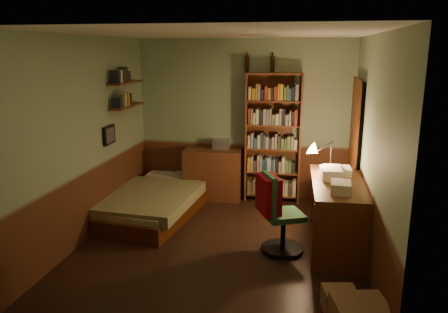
% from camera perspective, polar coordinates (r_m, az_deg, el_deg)
% --- Properties ---
extents(floor, '(3.50, 4.00, 0.02)m').
position_cam_1_polar(floor, '(5.69, -0.48, -11.53)').
color(floor, black).
rests_on(floor, ground).
extents(ceiling, '(3.50, 4.00, 0.02)m').
position_cam_1_polar(ceiling, '(5.14, -0.54, 15.89)').
color(ceiling, silver).
rests_on(ceiling, wall_back).
extents(wall_back, '(3.50, 0.02, 2.60)m').
position_cam_1_polar(wall_back, '(7.21, 2.62, 4.82)').
color(wall_back, gray).
rests_on(wall_back, ground).
extents(wall_left, '(0.02, 4.00, 2.60)m').
position_cam_1_polar(wall_left, '(5.86, -17.66, 2.09)').
color(wall_left, gray).
rests_on(wall_left, ground).
extents(wall_right, '(0.02, 4.00, 2.60)m').
position_cam_1_polar(wall_right, '(5.22, 18.81, 0.63)').
color(wall_right, gray).
rests_on(wall_right, ground).
extents(wall_front, '(3.50, 0.02, 2.60)m').
position_cam_1_polar(wall_front, '(3.38, -7.20, -5.67)').
color(wall_front, gray).
rests_on(wall_front, ground).
extents(doorway, '(0.06, 0.90, 2.00)m').
position_cam_1_polar(doorway, '(6.54, 16.77, 0.63)').
color(doorway, black).
rests_on(doorway, ground).
extents(door_trim, '(0.02, 0.98, 2.08)m').
position_cam_1_polar(door_trim, '(6.53, 16.46, 0.65)').
color(door_trim, '#441E09').
rests_on(door_trim, ground).
extents(bed, '(1.40, 2.28, 0.64)m').
position_cam_1_polar(bed, '(6.69, -9.02, -4.71)').
color(bed, olive).
rests_on(bed, ground).
extents(dresser, '(0.95, 0.50, 0.83)m').
position_cam_1_polar(dresser, '(7.25, -1.45, -2.29)').
color(dresser, '#592C18').
rests_on(dresser, ground).
extents(mini_stereo, '(0.29, 0.23, 0.15)m').
position_cam_1_polar(mini_stereo, '(7.22, -0.41, 1.67)').
color(mini_stereo, '#B2B2B7').
rests_on(mini_stereo, dresser).
extents(bookshelf, '(0.91, 0.37, 2.07)m').
position_cam_1_polar(bookshelf, '(7.05, 6.35, 2.37)').
color(bookshelf, '#592C18').
rests_on(bookshelf, ground).
extents(bottle_left, '(0.08, 0.08, 0.25)m').
position_cam_1_polar(bottle_left, '(7.07, 3.00, 11.98)').
color(bottle_left, black).
rests_on(bottle_left, bookshelf).
extents(bottle_right, '(0.08, 0.08, 0.25)m').
position_cam_1_polar(bottle_right, '(7.02, 6.34, 11.89)').
color(bottle_right, black).
rests_on(bottle_right, bookshelf).
extents(desk, '(0.71, 1.60, 0.85)m').
position_cam_1_polar(desk, '(5.69, 14.55, -7.23)').
color(desk, '#592C18').
rests_on(desk, ground).
extents(paper_stack, '(0.28, 0.36, 0.13)m').
position_cam_1_polar(paper_stack, '(5.63, 13.80, -2.16)').
color(paper_stack, silver).
rests_on(paper_stack, desk).
extents(desk_lamp, '(0.18, 0.18, 0.52)m').
position_cam_1_polar(desk_lamp, '(5.90, 13.81, 0.48)').
color(desk_lamp, black).
rests_on(desk_lamp, desk).
extents(office_chair, '(0.62, 0.59, 0.97)m').
position_cam_1_polar(office_chair, '(5.38, 7.81, -7.44)').
color(office_chair, '#2B5D33').
rests_on(office_chair, ground).
extents(red_jacket, '(0.23, 0.39, 0.45)m').
position_cam_1_polar(red_jacket, '(5.35, 6.15, 0.46)').
color(red_jacket, maroon).
rests_on(red_jacket, office_chair).
extents(wall_shelf_lower, '(0.20, 0.90, 0.03)m').
position_cam_1_polar(wall_shelf_lower, '(6.74, -12.53, 6.45)').
color(wall_shelf_lower, '#592C18').
rests_on(wall_shelf_lower, wall_left).
extents(wall_shelf_upper, '(0.20, 0.90, 0.03)m').
position_cam_1_polar(wall_shelf_upper, '(6.70, -12.69, 9.42)').
color(wall_shelf_upper, '#592C18').
rests_on(wall_shelf_upper, wall_left).
extents(framed_picture, '(0.04, 0.32, 0.26)m').
position_cam_1_polar(framed_picture, '(6.37, -14.79, 2.73)').
color(framed_picture, black).
rests_on(framed_picture, wall_left).
extents(cardboard_box_b, '(0.35, 0.31, 0.22)m').
position_cam_1_polar(cardboard_box_b, '(4.50, 14.83, -17.62)').
color(cardboard_box_b, brown).
rests_on(cardboard_box_b, ground).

